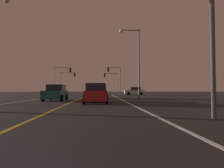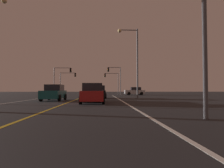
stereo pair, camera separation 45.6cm
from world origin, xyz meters
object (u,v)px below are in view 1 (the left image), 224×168
object	(u,v)px
traffic_light_near_left	(62,75)
street_lamp_right_far	(134,55)
traffic_light_near_right	(114,75)
traffic_light_far_right	(111,79)
car_crossing_side	(134,91)
car_ahead_far	(100,92)
traffic_light_far_left	(68,78)
car_oncoming	(56,93)
car_lead_same_lane	(96,94)

from	to	relation	value
traffic_light_near_left	street_lamp_right_far	world-z (taller)	street_lamp_right_far
traffic_light_near_right	traffic_light_far_right	world-z (taller)	traffic_light_near_right
car_crossing_side	traffic_light_near_left	size ratio (longest dim) A/B	0.75
car_crossing_side	car_ahead_far	bearing A→B (deg)	63.11
traffic_light_far_left	street_lamp_right_far	size ratio (longest dim) A/B	0.62
car_crossing_side	street_lamp_right_far	size ratio (longest dim) A/B	0.52
traffic_light_far_left	street_lamp_right_far	xyz separation A→B (m)	(11.67, -21.98, 1.38)
car_ahead_far	car_oncoming	xyz separation A→B (m)	(-4.64, -4.35, 0.00)
traffic_light_far_right	traffic_light_far_left	bearing A→B (deg)	0.00
car_oncoming	traffic_light_near_right	distance (m)	19.66
car_ahead_far	traffic_light_far_right	distance (m)	19.34
car_crossing_side	street_lamp_right_far	xyz separation A→B (m)	(-3.47, -17.91, 4.45)
car_lead_same_lane	traffic_light_near_right	bearing A→B (deg)	-8.68
traffic_light_far_right	car_crossing_side	bearing A→B (deg)	140.55
traffic_light_near_left	traffic_light_near_right	bearing A→B (deg)	0.00
car_crossing_side	car_oncoming	distance (m)	22.74
traffic_light_near_right	traffic_light_near_left	distance (m)	10.73
car_crossing_side	car_ahead_far	distance (m)	16.65
car_lead_same_lane	street_lamp_right_far	world-z (taller)	street_lamp_right_far
car_ahead_far	traffic_light_far_right	size ratio (longest dim) A/B	0.84
car_lead_same_lane	street_lamp_right_far	xyz separation A→B (m)	(4.37, 5.09, 4.45)
car_oncoming	traffic_light_near_left	xyz separation A→B (m)	(-3.10, 17.78, 3.42)
car_ahead_far	traffic_light_far_right	xyz separation A→B (m)	(2.58, 18.93, 3.00)
traffic_light_near_right	street_lamp_right_far	size ratio (longest dim) A/B	0.70
car_ahead_far	traffic_light_near_right	distance (m)	14.19
car_lead_same_lane	traffic_light_near_left	distance (m)	23.08
traffic_light_far_left	traffic_light_near_right	bearing A→B (deg)	-27.44
car_crossing_side	traffic_light_far_left	world-z (taller)	traffic_light_far_left
traffic_light_far_right	traffic_light_near_left	bearing A→B (deg)	28.05
traffic_light_far_right	car_ahead_far	bearing A→B (deg)	82.25
car_crossing_side	traffic_light_far_left	bearing A→B (deg)	-15.06
car_crossing_side	traffic_light_near_right	xyz separation A→B (m)	(-4.55, -1.42, 3.49)
car_ahead_far	traffic_light_far_left	bearing A→B (deg)	21.91
car_crossing_side	traffic_light_far_left	xyz separation A→B (m)	(-15.14, 4.08, 3.07)
car_lead_same_lane	traffic_light_near_left	bearing A→B (deg)	19.01
car_oncoming	street_lamp_right_far	world-z (taller)	street_lamp_right_far
street_lamp_right_far	traffic_light_near_right	bearing A→B (deg)	-86.25
street_lamp_right_far	car_oncoming	bearing A→B (deg)	8.47
traffic_light_far_left	street_lamp_right_far	bearing A→B (deg)	-62.03
car_ahead_far	car_oncoming	distance (m)	6.37
car_crossing_side	traffic_light_near_right	size ratio (longest dim) A/B	0.73
car_lead_same_lane	traffic_light_near_right	xyz separation A→B (m)	(3.29, 21.58, 3.49)
traffic_light_near_left	traffic_light_far_right	xyz separation A→B (m)	(10.32, 5.50, -0.42)
car_crossing_side	traffic_light_far_right	bearing A→B (deg)	-39.45
traffic_light_far_left	car_oncoming	bearing A→B (deg)	-82.74
car_ahead_far	traffic_light_near_right	xyz separation A→B (m)	(2.98, 13.43, 3.49)
car_crossing_side	traffic_light_near_left	xyz separation A→B (m)	(-15.28, -1.42, 3.42)
car_crossing_side	car_oncoming	world-z (taller)	same
car_oncoming	traffic_light_near_right	size ratio (longest dim) A/B	0.73
traffic_light_near_right	traffic_light_far_left	bearing A→B (deg)	-27.44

